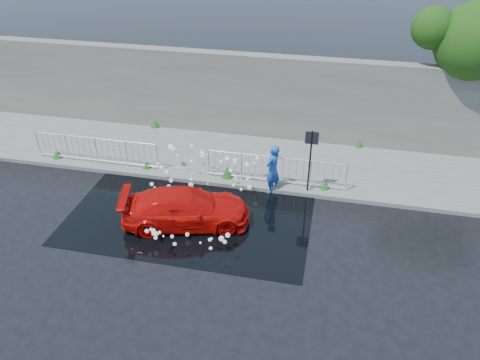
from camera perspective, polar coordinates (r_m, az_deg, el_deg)
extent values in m
plane|color=black|center=(15.23, -8.96, -6.18)|extent=(90.00, 90.00, 0.00)
cube|color=#5D5E59|center=(19.13, -3.90, 3.07)|extent=(30.00, 4.00, 0.15)
cube|color=#5D5E59|center=(17.48, -5.66, -0.04)|extent=(30.00, 0.25, 0.16)
cube|color=#5D564E|center=(20.26, -2.40, 10.57)|extent=(30.00, 0.60, 3.50)
cube|color=black|center=(15.83, -6.03, -4.24)|extent=(8.00, 5.00, 0.01)
cylinder|color=black|center=(16.29, 8.48, 1.96)|extent=(0.06, 0.06, 2.50)
cube|color=black|center=(15.82, 8.77, 5.09)|extent=(0.45, 0.04, 0.45)
cylinder|color=#332114|center=(21.06, 26.17, 9.89)|extent=(0.36, 0.36, 5.00)
sphere|color=#14370D|center=(19.60, 26.64, 14.88)|extent=(2.84, 2.84, 2.84)
sphere|color=#14370D|center=(19.20, 22.48, 16.78)|extent=(1.56, 1.56, 1.56)
cylinder|color=silver|center=(20.23, -23.36, 4.05)|extent=(0.05, 0.05, 1.10)
cylinder|color=silver|center=(17.92, -10.02, 2.77)|extent=(0.05, 0.05, 1.10)
cylinder|color=silver|center=(18.71, -17.34, 4.87)|extent=(5.00, 0.04, 0.04)
cylinder|color=silver|center=(19.15, -16.89, 2.35)|extent=(5.00, 0.04, 0.04)
cylinder|color=silver|center=(17.32, -3.85, 2.12)|extent=(0.05, 0.05, 1.10)
cylinder|color=silver|center=(16.79, 12.82, 0.26)|extent=(0.05, 0.05, 1.10)
cylinder|color=silver|center=(16.61, 4.43, 2.75)|extent=(5.00, 0.04, 0.04)
cylinder|color=silver|center=(17.10, 4.30, -0.02)|extent=(5.00, 0.04, 0.04)
cone|color=#134412|center=(20.05, -21.40, 2.99)|extent=(0.40, 0.40, 0.32)
cone|color=#134412|center=(18.35, -11.30, 1.86)|extent=(0.36, 0.36, 0.27)
cone|color=#134412|center=(17.37, -1.54, 1.00)|extent=(0.44, 0.44, 0.43)
cone|color=#134412|center=(17.03, 10.32, -0.53)|extent=(0.38, 0.38, 0.30)
cone|color=#134412|center=(21.54, -10.32, 6.82)|extent=(0.42, 0.42, 0.33)
cone|color=#134412|center=(20.12, 14.33, 4.32)|extent=(0.34, 0.34, 0.27)
sphere|color=white|center=(16.93, 2.06, 2.65)|extent=(0.16, 0.16, 0.16)
sphere|color=white|center=(15.73, 0.19, -3.22)|extent=(0.06, 0.06, 0.06)
sphere|color=white|center=(17.26, -7.78, 2.46)|extent=(0.07, 0.07, 0.07)
sphere|color=white|center=(15.85, -4.90, -2.68)|extent=(0.16, 0.16, 0.16)
sphere|color=white|center=(15.99, -2.82, -1.82)|extent=(0.07, 0.07, 0.07)
sphere|color=white|center=(17.92, -8.44, 4.11)|extent=(0.17, 0.17, 0.17)
sphere|color=white|center=(17.08, -7.75, 1.52)|extent=(0.07, 0.07, 0.07)
sphere|color=white|center=(17.38, -3.90, 3.13)|extent=(0.12, 0.12, 0.12)
sphere|color=white|center=(16.12, -5.08, -1.98)|extent=(0.16, 0.16, 0.16)
sphere|color=white|center=(16.93, -1.58, 2.62)|extent=(0.16, 0.16, 0.16)
sphere|color=white|center=(16.33, -6.01, -0.56)|extent=(0.17, 0.17, 0.17)
sphere|color=white|center=(16.35, -5.19, -2.04)|extent=(0.16, 0.16, 0.16)
sphere|color=white|center=(17.73, -8.48, 4.02)|extent=(0.18, 0.18, 0.18)
sphere|color=white|center=(16.76, -10.72, -0.50)|extent=(0.14, 0.14, 0.14)
sphere|color=white|center=(17.00, -8.92, 0.98)|extent=(0.15, 0.15, 0.15)
sphere|color=white|center=(16.61, -1.14, 1.15)|extent=(0.15, 0.15, 0.15)
sphere|color=white|center=(16.72, -0.73, 2.00)|extent=(0.07, 0.07, 0.07)
sphere|color=white|center=(17.77, -8.14, 3.81)|extent=(0.18, 0.18, 0.18)
sphere|color=white|center=(17.85, -8.48, 3.79)|extent=(0.10, 0.10, 0.10)
sphere|color=white|center=(17.91, -8.11, 3.64)|extent=(0.08, 0.08, 0.08)
sphere|color=white|center=(16.83, 1.78, 2.05)|extent=(0.09, 0.09, 0.09)
sphere|color=white|center=(17.47, -7.65, 2.99)|extent=(0.09, 0.09, 0.09)
sphere|color=white|center=(16.70, -8.99, -1.39)|extent=(0.17, 0.17, 0.17)
sphere|color=white|center=(16.34, -3.96, -0.47)|extent=(0.07, 0.07, 0.07)
sphere|color=white|center=(17.13, -2.37, 3.38)|extent=(0.13, 0.13, 0.13)
sphere|color=white|center=(16.09, 0.12, -1.16)|extent=(0.10, 0.10, 0.10)
sphere|color=white|center=(15.96, -3.22, -1.85)|extent=(0.14, 0.14, 0.14)
sphere|color=white|center=(16.43, -7.91, -1.00)|extent=(0.17, 0.17, 0.17)
sphere|color=white|center=(17.47, -4.61, 3.40)|extent=(0.15, 0.15, 0.15)
sphere|color=white|center=(16.07, 1.16, -0.88)|extent=(0.16, 0.16, 0.16)
sphere|color=white|center=(16.07, -6.65, -2.49)|extent=(0.12, 0.12, 0.12)
sphere|color=white|center=(15.76, -0.30, -2.63)|extent=(0.06, 0.06, 0.06)
sphere|color=white|center=(17.18, -9.98, 1.95)|extent=(0.10, 0.10, 0.10)
sphere|color=white|center=(15.83, -1.03, -2.52)|extent=(0.13, 0.13, 0.13)
sphere|color=white|center=(16.73, 0.82, 1.94)|extent=(0.16, 0.16, 0.16)
sphere|color=white|center=(17.03, -2.34, 2.26)|extent=(0.12, 0.12, 0.12)
sphere|color=white|center=(16.46, 0.94, 0.11)|extent=(0.12, 0.12, 0.12)
sphere|color=white|center=(16.16, -0.82, -0.65)|extent=(0.11, 0.11, 0.11)
sphere|color=white|center=(17.19, -4.62, 2.95)|extent=(0.13, 0.13, 0.13)
sphere|color=white|center=(16.01, -5.69, -3.26)|extent=(0.12, 0.12, 0.12)
sphere|color=white|center=(16.71, -8.40, -0.05)|extent=(0.16, 0.16, 0.16)
sphere|color=white|center=(16.55, -10.36, -0.89)|extent=(0.07, 0.07, 0.07)
sphere|color=white|center=(16.55, -8.67, -0.80)|extent=(0.16, 0.16, 0.16)
sphere|color=white|center=(17.28, -5.94, 2.32)|extent=(0.13, 0.13, 0.13)
sphere|color=white|center=(17.63, -5.93, 4.16)|extent=(0.12, 0.12, 0.12)
sphere|color=white|center=(16.58, -5.96, 0.08)|extent=(0.10, 0.10, 0.10)
sphere|color=white|center=(16.35, -0.53, 0.22)|extent=(0.11, 0.11, 0.11)
sphere|color=white|center=(16.79, -0.59, 2.39)|extent=(0.17, 0.17, 0.17)
sphere|color=white|center=(15.85, -1.76, -2.84)|extent=(0.15, 0.15, 0.15)
sphere|color=white|center=(17.12, -9.57, 1.52)|extent=(0.14, 0.14, 0.14)
sphere|color=white|center=(14.58, -10.51, -6.11)|extent=(0.15, 0.15, 0.15)
sphere|color=white|center=(13.44, -8.28, -6.83)|extent=(0.11, 0.11, 0.11)
sphere|color=white|center=(14.03, -3.71, -7.28)|extent=(0.12, 0.12, 0.12)
sphere|color=white|center=(13.19, -7.96, -7.73)|extent=(0.11, 0.11, 0.11)
sphere|color=white|center=(13.89, -3.51, -7.16)|extent=(0.08, 0.08, 0.08)
sphere|color=white|center=(14.08, -9.34, -6.77)|extent=(0.06, 0.06, 0.06)
sphere|color=white|center=(14.57, -11.31, -6.12)|extent=(0.13, 0.13, 0.13)
sphere|color=white|center=(13.98, -2.28, -7.15)|extent=(0.17, 0.17, 0.17)
sphere|color=white|center=(14.72, -6.45, -6.62)|extent=(0.13, 0.13, 0.13)
sphere|color=white|center=(13.99, -9.78, -6.32)|extent=(0.09, 0.09, 0.09)
sphere|color=white|center=(13.76, -10.25, -6.94)|extent=(0.12, 0.12, 0.12)
sphere|color=white|center=(13.41, -10.52, -6.46)|extent=(0.10, 0.10, 0.10)
sphere|color=white|center=(14.33, -10.81, -5.95)|extent=(0.11, 0.11, 0.11)
sphere|color=white|center=(12.94, -3.60, -8.31)|extent=(0.10, 0.10, 0.10)
sphere|color=white|center=(13.88, -10.19, -6.48)|extent=(0.15, 0.15, 0.15)
sphere|color=white|center=(14.06, -1.51, -6.74)|extent=(0.15, 0.15, 0.15)
sphere|color=white|center=(13.34, -1.87, -7.55)|extent=(0.12, 0.12, 0.12)
sphere|color=white|center=(13.56, -4.86, -7.63)|extent=(0.07, 0.07, 0.07)
imported|color=red|center=(15.14, -6.60, -3.42)|extent=(4.39, 2.67, 1.19)
imported|color=#2358B2|center=(16.46, 4.00, 1.33)|extent=(0.71, 0.81, 1.88)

